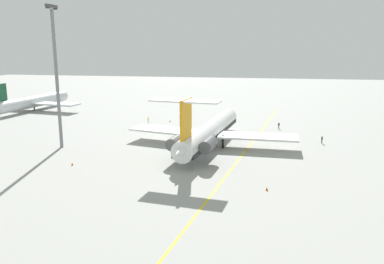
{
  "coord_description": "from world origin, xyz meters",
  "views": [
    {
      "loc": [
        -80.35,
        -1.52,
        21.66
      ],
      "look_at": [
        2.45,
        13.22,
        2.93
      ],
      "focal_mm": 36.67,
      "sensor_mm": 36.0,
      "label": 1
    }
  ],
  "objects": [
    {
      "name": "main_jetliner",
      "position": [
        1.26,
        9.38,
        3.4
      ],
      "size": [
        42.72,
        37.85,
        12.45
      ],
      "rotation": [
        0.0,
        0.0,
        -0.14
      ],
      "color": "white",
      "rests_on": "ground"
    },
    {
      "name": "ground_crew_near_tail",
      "position": [
        8.89,
        -15.31,
        1.08
      ],
      "size": [
        0.27,
        0.39,
        1.71
      ],
      "rotation": [
        0.0,
        0.0,
        0.51
      ],
      "color": "black",
      "rests_on": "ground"
    },
    {
      "name": "ground_crew_near_nose",
      "position": [
        24.74,
        29.79,
        1.1
      ],
      "size": [
        0.42,
        0.28,
        1.74
      ],
      "rotation": [
        0.0,
        0.0,
        5.05
      ],
      "color": "black",
      "rests_on": "ground"
    },
    {
      "name": "light_mast",
      "position": [
        -4.35,
        40.72,
        16.02
      ],
      "size": [
        4.0,
        0.7,
        29.57
      ],
      "color": "slate",
      "rests_on": "ground"
    },
    {
      "name": "ground_crew_portside",
      "position": [
        23.15,
        -6.35,
        1.1
      ],
      "size": [
        0.28,
        0.44,
        1.73
      ],
      "rotation": [
        0.0,
        0.0,
        3.0
      ],
      "color": "black",
      "rests_on": "ground"
    },
    {
      "name": "safety_cone_tail",
      "position": [
        27.55,
        24.13,
        0.28
      ],
      "size": [
        0.4,
        0.4,
        0.55
      ],
      "primitive_type": "cone",
      "color": "#EA590F",
      "rests_on": "ground"
    },
    {
      "name": "safety_cone_nose",
      "position": [
        -22.91,
        -2.88,
        0.28
      ],
      "size": [
        0.4,
        0.4,
        0.55
      ],
      "primitive_type": "cone",
      "color": "#EA590F",
      "rests_on": "ground"
    },
    {
      "name": "ground",
      "position": [
        0.0,
        0.0,
        0.0
      ],
      "size": [
        371.0,
        371.0,
        0.0
      ],
      "primitive_type": "plane",
      "color": "#9E9E99"
    },
    {
      "name": "safety_cone_wingtip",
      "position": [
        -16.32,
        32.25,
        0.28
      ],
      "size": [
        0.4,
        0.4,
        0.55
      ],
      "primitive_type": "cone",
      "color": "#EA590F",
      "rests_on": "ground"
    },
    {
      "name": "taxiway_centreline",
      "position": [
        2.45,
        0.86,
        0.0
      ],
      "size": [
        102.51,
        15.78,
        0.01
      ],
      "primitive_type": "cube",
      "rotation": [
        0.0,
        0.0,
        -0.15
      ],
      "color": "gold",
      "rests_on": "ground"
    },
    {
      "name": "airliner_mid_left",
      "position": [
        40.43,
        74.03,
        3.0
      ],
      "size": [
        34.1,
        33.85,
        10.19
      ],
      "rotation": [
        0.0,
        0.0,
        -0.15
      ],
      "color": "silver",
      "rests_on": "ground"
    }
  ]
}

